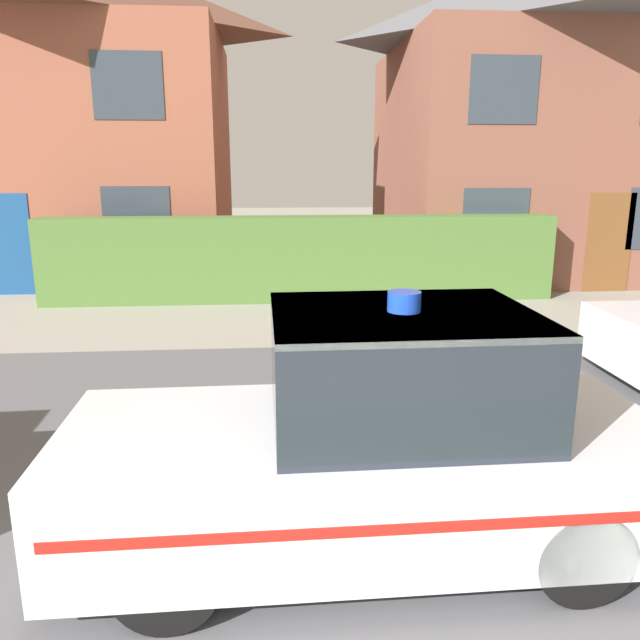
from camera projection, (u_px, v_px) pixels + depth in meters
name	position (u px, v px, depth m)	size (l,w,h in m)	color
road_strip	(305.00, 444.00, 6.10)	(28.00, 6.67, 0.01)	#5B5B60
garden_hedge	(301.00, 259.00, 12.46)	(10.16, 0.70, 1.68)	#4C7233
police_car	(373.00, 446.00, 4.27)	(4.06, 1.63, 1.84)	black
house_left	(68.00, 112.00, 14.99)	(7.71, 5.85, 7.66)	#93513D
house_right	(523.00, 118.00, 15.81)	(6.84, 7.10, 7.49)	brown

